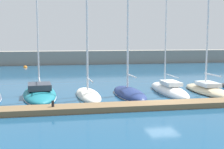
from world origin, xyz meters
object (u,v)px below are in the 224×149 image
at_px(dock_bollard, 53,104).
at_px(mooring_buoy_orange, 25,68).
at_px(sailboat_ivory_third, 88,94).
at_px(sailboat_white_fifth, 169,90).
at_px(sailboat_teal_second, 40,93).
at_px(sailboat_sand_sixth, 207,89).
at_px(sailboat_navy_fourth, 129,93).

bearing_deg(dock_bollard, mooring_buoy_orange, 97.97).
bearing_deg(sailboat_ivory_third, mooring_buoy_orange, 11.96).
bearing_deg(sailboat_white_fifth, sailboat_teal_second, 86.06).
bearing_deg(sailboat_sand_sixth, dock_bollard, 108.33).
distance_m(sailboat_teal_second, dock_bollard, 6.74).
bearing_deg(sailboat_ivory_third, sailboat_navy_fourth, -98.81).
bearing_deg(sailboat_sand_sixth, sailboat_navy_fourth, 90.25).
height_order(sailboat_ivory_third, sailboat_white_fifth, sailboat_white_fifth).
bearing_deg(sailboat_white_fifth, mooring_buoy_orange, 28.15).
height_order(sailboat_teal_second, mooring_buoy_orange, sailboat_teal_second).
bearing_deg(mooring_buoy_orange, sailboat_teal_second, -82.60).
height_order(sailboat_white_fifth, dock_bollard, sailboat_white_fifth).
height_order(sailboat_teal_second, sailboat_white_fifth, sailboat_white_fifth).
xyz_separation_m(sailboat_ivory_third, mooring_buoy_orange, (-8.09, 29.54, -0.28)).
height_order(sailboat_teal_second, sailboat_navy_fourth, sailboat_teal_second).
height_order(sailboat_teal_second, dock_bollard, sailboat_teal_second).
bearing_deg(sailboat_ivory_third, sailboat_white_fifth, -91.09).
height_order(sailboat_navy_fourth, mooring_buoy_orange, sailboat_navy_fourth).
xyz_separation_m(sailboat_teal_second, sailboat_white_fifth, (12.31, -0.73, 0.05)).
xyz_separation_m(sailboat_navy_fourth, sailboat_sand_sixth, (8.01, 0.30, 0.04)).
height_order(sailboat_white_fifth, sailboat_sand_sixth, sailboat_white_fifth).
xyz_separation_m(sailboat_teal_second, mooring_buoy_orange, (-3.70, 28.50, -0.30)).
bearing_deg(mooring_buoy_orange, sailboat_white_fifth, -61.28).
bearing_deg(mooring_buoy_orange, dock_bollard, -82.03).
bearing_deg(sailboat_navy_fourth, sailboat_ivory_third, 80.50).
xyz_separation_m(sailboat_navy_fourth, sailboat_white_fifth, (4.12, 0.68, 0.07)).
distance_m(sailboat_navy_fourth, dock_bollard, 8.72).
relative_size(sailboat_teal_second, sailboat_white_fifth, 0.90).
bearing_deg(mooring_buoy_orange, sailboat_sand_sixth, -56.10).
bearing_deg(sailboat_sand_sixth, sailboat_white_fifth, 82.56).
bearing_deg(sailboat_teal_second, sailboat_ivory_third, -107.26).
xyz_separation_m(sailboat_ivory_third, sailboat_white_fifth, (7.92, 0.31, 0.07)).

